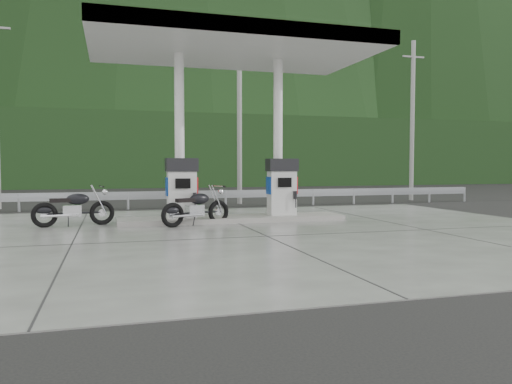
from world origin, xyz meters
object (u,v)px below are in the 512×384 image
object	(u,v)px
gas_pump_right	(282,187)
motorcycle_left	(74,209)
gas_pump_left	(182,188)
motorcycle_right	(196,208)

from	to	relation	value
gas_pump_right	motorcycle_left	xyz separation A→B (m)	(-6.28, 0.06, -0.55)
gas_pump_left	motorcycle_left	xyz separation A→B (m)	(-3.08, 0.06, -0.55)
motorcycle_right	gas_pump_right	bearing A→B (deg)	-7.48
gas_pump_left	gas_pump_right	bearing A→B (deg)	0.00
gas_pump_left	gas_pump_right	size ratio (longest dim) A/B	1.00
motorcycle_right	motorcycle_left	bearing A→B (deg)	143.98
gas_pump_left	motorcycle_left	distance (m)	3.13
gas_pump_right	motorcycle_left	bearing A→B (deg)	179.44
motorcycle_left	motorcycle_right	size ratio (longest dim) A/B	1.00
gas_pump_left	motorcycle_right	world-z (taller)	gas_pump_left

